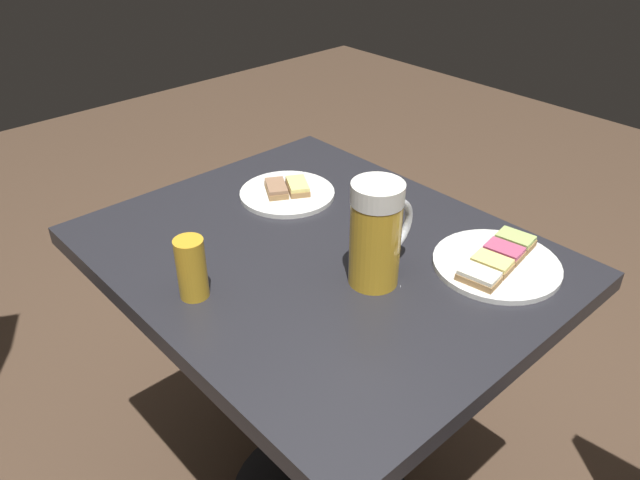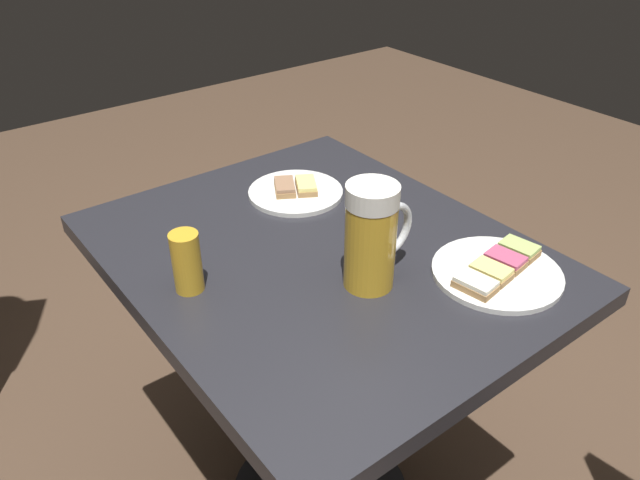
{
  "view_description": "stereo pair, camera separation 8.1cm",
  "coord_description": "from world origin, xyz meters",
  "px_view_note": "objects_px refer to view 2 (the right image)",
  "views": [
    {
      "loc": [
        0.65,
        0.71,
        1.37
      ],
      "look_at": [
        0.0,
        0.0,
        0.76
      ],
      "focal_mm": 34.76,
      "sensor_mm": 36.0,
      "label": 1
    },
    {
      "loc": [
        0.59,
        0.77,
        1.37
      ],
      "look_at": [
        0.0,
        0.0,
        0.76
      ],
      "focal_mm": 34.76,
      "sensor_mm": 36.0,
      "label": 2
    }
  ],
  "objects_px": {
    "plate_near": "(497,271)",
    "beer_mug": "(372,236)",
    "plate_far": "(296,191)",
    "beer_glass_small": "(187,262)"
  },
  "relations": [
    {
      "from": "beer_mug",
      "to": "beer_glass_small",
      "type": "xyz_separation_m",
      "value": [
        0.25,
        -0.17,
        -0.04
      ]
    },
    {
      "from": "plate_far",
      "to": "beer_glass_small",
      "type": "bearing_deg",
      "value": 26.2
    },
    {
      "from": "plate_far",
      "to": "plate_near",
      "type": "bearing_deg",
      "value": 102.77
    },
    {
      "from": "beer_mug",
      "to": "beer_glass_small",
      "type": "relative_size",
      "value": 1.74
    },
    {
      "from": "beer_mug",
      "to": "beer_glass_small",
      "type": "bearing_deg",
      "value": -34.2
    },
    {
      "from": "plate_far",
      "to": "beer_glass_small",
      "type": "relative_size",
      "value": 1.88
    },
    {
      "from": "plate_near",
      "to": "beer_glass_small",
      "type": "relative_size",
      "value": 2.09
    },
    {
      "from": "plate_far",
      "to": "beer_glass_small",
      "type": "xyz_separation_m",
      "value": [
        0.34,
        0.17,
        0.05
      ]
    },
    {
      "from": "plate_near",
      "to": "beer_glass_small",
      "type": "height_order",
      "value": "beer_glass_small"
    },
    {
      "from": "plate_near",
      "to": "beer_mug",
      "type": "bearing_deg",
      "value": -32.09
    }
  ]
}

